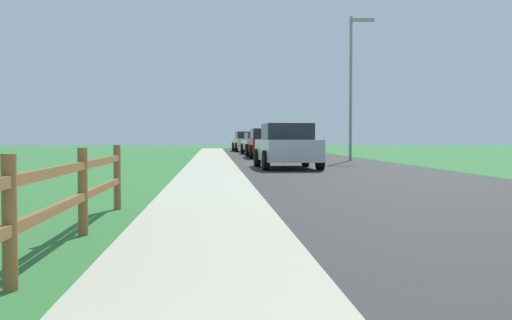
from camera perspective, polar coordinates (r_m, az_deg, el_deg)
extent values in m
plane|color=#327235|center=(25.36, -1.98, -0.38)|extent=(120.00, 120.00, 0.00)
cube|color=#2A2A2A|center=(27.70, 5.12, -0.16)|extent=(7.00, 66.00, 0.01)
cube|color=#B3AF98|center=(27.42, -8.41, -0.20)|extent=(6.00, 66.00, 0.01)
cube|color=#327235|center=(27.57, -11.52, -0.20)|extent=(5.00, 66.00, 0.00)
cylinder|color=brown|center=(4.77, -22.16, -5.50)|extent=(0.11, 0.11, 1.01)
cylinder|color=brown|center=(7.15, -15.97, -2.91)|extent=(0.11, 0.11, 1.01)
cylinder|color=brown|center=(9.59, -12.92, -1.61)|extent=(0.11, 0.11, 1.01)
cube|color=brown|center=(4.77, -22.15, -6.10)|extent=(0.07, 9.94, 0.09)
cube|color=brown|center=(4.74, -22.21, -1.88)|extent=(0.07, 9.94, 0.09)
cube|color=#B7BABF|center=(21.83, 2.92, 0.94)|extent=(2.01, 4.34, 0.74)
cube|color=#1E232B|center=(21.79, 2.94, 2.68)|extent=(1.71, 2.06, 0.58)
cylinder|color=black|center=(20.71, 6.04, -0.02)|extent=(0.24, 0.69, 0.68)
cylinder|color=black|center=(20.40, 0.92, -0.04)|extent=(0.24, 0.69, 0.68)
cylinder|color=black|center=(23.31, 4.66, 0.23)|extent=(0.24, 0.69, 0.68)
cylinder|color=black|center=(23.03, 0.12, 0.21)|extent=(0.24, 0.69, 0.68)
cube|color=maroon|center=(32.77, 0.97, 1.38)|extent=(1.81, 4.91, 0.73)
cube|color=#1E232B|center=(32.80, 0.97, 2.49)|extent=(1.58, 2.55, 0.54)
cylinder|color=black|center=(31.36, 2.85, 0.78)|extent=(0.22, 0.73, 0.73)
cylinder|color=black|center=(31.19, -0.41, 0.77)|extent=(0.22, 0.73, 0.73)
cylinder|color=black|center=(34.38, 2.23, 0.90)|extent=(0.22, 0.73, 0.73)
cylinder|color=black|center=(34.22, -0.75, 0.89)|extent=(0.22, 0.73, 0.73)
cube|color=white|center=(39.81, 0.24, 1.44)|extent=(2.06, 4.81, 0.65)
cube|color=#1E232B|center=(39.90, 0.23, 2.26)|extent=(1.74, 2.64, 0.49)
cylinder|color=black|center=(38.49, 1.87, 1.01)|extent=(0.25, 0.70, 0.70)
cylinder|color=black|center=(38.26, -0.86, 1.00)|extent=(0.25, 0.70, 0.70)
cylinder|color=black|center=(41.39, 1.26, 1.09)|extent=(0.25, 0.70, 0.70)
cylinder|color=black|center=(41.17, -1.28, 1.08)|extent=(0.25, 0.70, 0.70)
cube|color=#C6B793|center=(47.33, -0.94, 1.60)|extent=(1.96, 4.83, 0.72)
cube|color=#1E232B|center=(47.35, -0.94, 2.36)|extent=(1.65, 2.48, 0.53)
cylinder|color=black|center=(45.96, 0.34, 1.20)|extent=(0.25, 0.71, 0.71)
cylinder|color=black|center=(45.78, -1.85, 1.20)|extent=(0.25, 0.71, 0.71)
cylinder|color=black|center=(48.89, -0.08, 1.26)|extent=(0.25, 0.71, 0.71)
cylinder|color=black|center=(48.73, -2.14, 1.26)|extent=(0.25, 0.71, 0.71)
cylinder|color=gray|center=(29.22, 8.89, 6.61)|extent=(0.14, 0.14, 6.81)
cube|color=#999999|center=(29.77, 9.99, 12.84)|extent=(1.10, 0.20, 0.14)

